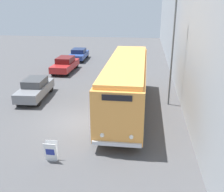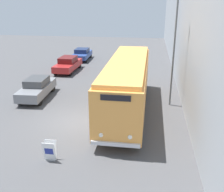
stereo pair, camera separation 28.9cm
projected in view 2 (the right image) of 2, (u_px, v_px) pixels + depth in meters
ground_plane at (75, 121)px, 16.51m from camera, size 80.00×80.00×0.00m
building_wall_right at (181, 33)px, 23.27m from camera, size 0.30×60.00×8.93m
vintage_bus at (127, 83)px, 17.55m from camera, size 2.55×11.61×3.52m
sign_board at (50, 151)px, 12.40m from camera, size 0.60×0.37×0.99m
streetlamp at (175, 37)px, 17.47m from camera, size 0.36×0.36×7.72m
parked_car_near at (37, 88)px, 20.34m from camera, size 1.98×4.64×1.55m
parked_car_mid at (68, 64)px, 27.92m from camera, size 1.91×4.82×1.54m
parked_car_far at (82, 54)px, 33.39m from camera, size 2.01×4.49×1.41m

